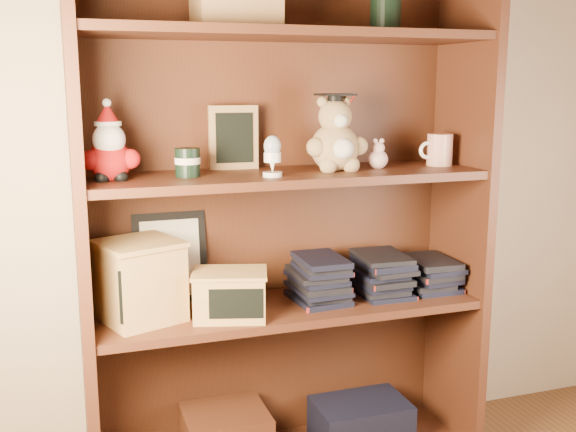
% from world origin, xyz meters
% --- Properties ---
extents(bookcase, '(1.20, 0.35, 1.60)m').
position_xyz_m(bookcase, '(0.12, 1.36, 0.78)').
color(bookcase, '#4E2616').
rests_on(bookcase, ground).
extents(shelf_lower, '(1.14, 0.33, 0.02)m').
position_xyz_m(shelf_lower, '(0.13, 1.30, 0.54)').
color(shelf_lower, '#4E2616').
rests_on(shelf_lower, ground).
extents(shelf_upper, '(1.14, 0.33, 0.02)m').
position_xyz_m(shelf_upper, '(0.13, 1.30, 0.94)').
color(shelf_upper, '#4E2616').
rests_on(shelf_upper, ground).
extents(santa_plush, '(0.16, 0.11, 0.22)m').
position_xyz_m(santa_plush, '(-0.37, 1.30, 1.03)').
color(santa_plush, '#A50F0F').
rests_on(santa_plush, shelf_upper).
extents(teachers_tin, '(0.07, 0.07, 0.08)m').
position_xyz_m(teachers_tin, '(-0.17, 1.30, 0.99)').
color(teachers_tin, black).
rests_on(teachers_tin, shelf_upper).
extents(chalkboard_plaque, '(0.15, 0.08, 0.19)m').
position_xyz_m(chalkboard_plaque, '(-0.01, 1.42, 1.04)').
color(chalkboard_plaque, '#9E7547').
rests_on(chalkboard_plaque, shelf_upper).
extents(egg_cup, '(0.05, 0.05, 0.11)m').
position_xyz_m(egg_cup, '(0.06, 1.23, 1.01)').
color(egg_cup, white).
rests_on(egg_cup, shelf_upper).
extents(grad_teddy_bear, '(0.19, 0.16, 0.23)m').
position_xyz_m(grad_teddy_bear, '(0.27, 1.30, 1.04)').
color(grad_teddy_bear, tan).
rests_on(grad_teddy_bear, shelf_upper).
extents(pink_figurine, '(0.06, 0.06, 0.09)m').
position_xyz_m(pink_figurine, '(0.41, 1.30, 0.99)').
color(pink_figurine, beige).
rests_on(pink_figurine, shelf_upper).
extents(teacher_mug, '(0.11, 0.08, 0.10)m').
position_xyz_m(teacher_mug, '(0.62, 1.31, 1.00)').
color(teacher_mug, silver).
rests_on(teacher_mug, shelf_upper).
extents(certificate_frame, '(0.22, 0.06, 0.27)m').
position_xyz_m(certificate_frame, '(-0.20, 1.44, 0.69)').
color(certificate_frame, black).
rests_on(certificate_frame, shelf_lower).
extents(treats_box, '(0.27, 0.27, 0.23)m').
position_xyz_m(treats_box, '(-0.31, 1.30, 0.67)').
color(treats_box, tan).
rests_on(treats_box, shelf_lower).
extents(pencils_box, '(0.24, 0.20, 0.14)m').
position_xyz_m(pencils_box, '(-0.07, 1.24, 0.62)').
color(pencils_box, tan).
rests_on(pencils_box, shelf_lower).
extents(book_stack_left, '(0.14, 0.20, 0.14)m').
position_xyz_m(book_stack_left, '(0.23, 1.30, 0.62)').
color(book_stack_left, black).
rests_on(book_stack_left, shelf_lower).
extents(book_stack_mid, '(0.14, 0.20, 0.13)m').
position_xyz_m(book_stack_mid, '(0.43, 1.30, 0.61)').
color(book_stack_mid, black).
rests_on(book_stack_mid, shelf_lower).
extents(book_stack_right, '(0.14, 0.20, 0.10)m').
position_xyz_m(book_stack_right, '(0.60, 1.30, 0.60)').
color(book_stack_right, black).
rests_on(book_stack_right, shelf_lower).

